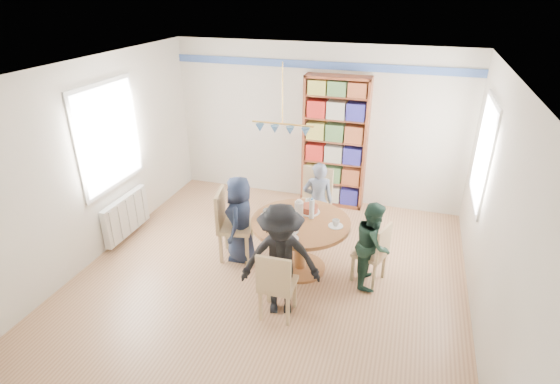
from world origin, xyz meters
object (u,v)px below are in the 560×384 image
at_px(person_left, 240,219).
at_px(person_near, 281,261).
at_px(radiator, 126,216).
at_px(chair_right, 375,251).
at_px(dining_table, 300,234).
at_px(person_right, 373,244).
at_px(chair_near, 276,283).
at_px(chair_left, 229,222).
at_px(person_far, 318,201).
at_px(chair_far, 315,199).
at_px(bookshelf, 335,144).

distance_m(person_left, person_near, 1.25).
relative_size(radiator, chair_right, 1.19).
height_order(dining_table, person_near, person_near).
bearing_deg(person_right, chair_near, 130.08).
bearing_deg(chair_left, person_far, 39.91).
bearing_deg(dining_table, radiator, 178.96).
distance_m(person_right, person_far, 1.27).
bearing_deg(radiator, chair_far, 19.26).
bearing_deg(chair_left, chair_near, -45.46).
height_order(chair_left, person_left, person_left).
bearing_deg(chair_near, radiator, 158.71).
height_order(dining_table, chair_far, chair_far).
distance_m(chair_left, chair_right, 2.00).
bearing_deg(person_near, chair_far, 74.67).
height_order(radiator, person_far, person_far).
relative_size(chair_far, bookshelf, 0.47).
bearing_deg(person_left, person_right, 81.75).
bearing_deg(person_near, dining_table, 73.26).
relative_size(radiator, chair_far, 0.94).
bearing_deg(dining_table, chair_left, 179.63).
relative_size(dining_table, chair_near, 1.44).
bearing_deg(person_far, chair_right, 122.72).
xyz_separation_m(radiator, chair_near, (2.74, -1.07, 0.15)).
bearing_deg(dining_table, bookshelf, 89.29).
distance_m(person_left, person_far, 1.24).
relative_size(dining_table, chair_right, 1.54).
bearing_deg(radiator, chair_left, -1.43).
height_order(chair_near, person_near, person_near).
xyz_separation_m(radiator, person_near, (2.74, -0.92, 0.35)).
xyz_separation_m(radiator, person_far, (2.77, 0.83, 0.26)).
xyz_separation_m(radiator, dining_table, (2.75, -0.05, 0.21)).
bearing_deg(chair_left, bookshelf, 63.41).
distance_m(radiator, chair_left, 1.74).
distance_m(chair_near, person_left, 1.36).
height_order(chair_right, person_far, person_far).
relative_size(chair_right, chair_far, 0.79).
height_order(dining_table, bookshelf, bookshelf).
bearing_deg(radiator, chair_right, -0.47).
xyz_separation_m(chair_left, chair_far, (0.97, 0.99, 0.02)).
xyz_separation_m(chair_left, person_far, (1.05, 0.87, 0.05)).
relative_size(person_near, bookshelf, 0.63).
height_order(chair_far, person_left, person_left).
height_order(chair_left, chair_far, chair_far).
bearing_deg(chair_right, radiator, 179.53).
bearing_deg(chair_right, bookshelf, 114.76).
distance_m(chair_right, person_right, 0.12).
distance_m(dining_table, person_near, 0.88).
bearing_deg(person_near, chair_right, 25.50).
xyz_separation_m(radiator, person_left, (1.88, -0.02, 0.27)).
xyz_separation_m(chair_far, chair_near, (0.03, -2.01, -0.09)).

